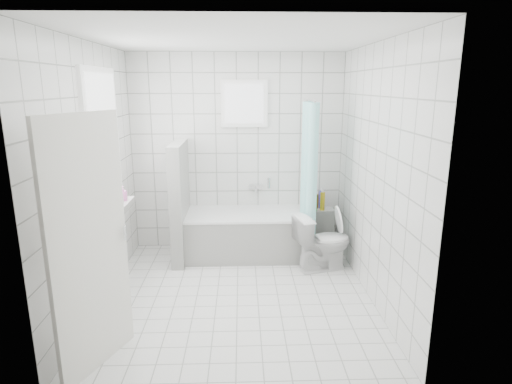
{
  "coord_description": "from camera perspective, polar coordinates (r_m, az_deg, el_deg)",
  "views": [
    {
      "loc": [
        0.06,
        -4.17,
        2.18
      ],
      "look_at": [
        0.21,
        0.35,
        1.05
      ],
      "focal_mm": 30.0,
      "sensor_mm": 36.0,
      "label": 1
    }
  ],
  "objects": [
    {
      "name": "ground",
      "position": [
        4.71,
        -2.5,
        -13.57
      ],
      "size": [
        3.0,
        3.0,
        0.0
      ],
      "primitive_type": "plane",
      "color": "white",
      "rests_on": "ground"
    },
    {
      "name": "ceiling",
      "position": [
        4.2,
        -2.9,
        19.74
      ],
      "size": [
        3.0,
        3.0,
        0.0
      ],
      "primitive_type": "plane",
      "rotation": [
        3.14,
        0.0,
        0.0
      ],
      "color": "white",
      "rests_on": "ground"
    },
    {
      "name": "wall_back",
      "position": [
        5.74,
        -2.52,
        5.19
      ],
      "size": [
        2.8,
        0.02,
        2.6
      ],
      "primitive_type": "cube",
      "color": "white",
      "rests_on": "ground"
    },
    {
      "name": "wall_front",
      "position": [
        2.82,
        -3.04,
        -4.24
      ],
      "size": [
        2.8,
        0.02,
        2.6
      ],
      "primitive_type": "cube",
      "color": "white",
      "rests_on": "ground"
    },
    {
      "name": "wall_left",
      "position": [
        4.51,
        -20.79,
        1.83
      ],
      "size": [
        0.02,
        3.0,
        2.6
      ],
      "primitive_type": "cube",
      "color": "white",
      "rests_on": "ground"
    },
    {
      "name": "wall_right",
      "position": [
        4.47,
        15.56,
        2.15
      ],
      "size": [
        0.02,
        3.0,
        2.6
      ],
      "primitive_type": "cube",
      "color": "white",
      "rests_on": "ground"
    },
    {
      "name": "window_left",
      "position": [
        4.73,
        -19.44,
        6.17
      ],
      "size": [
        0.01,
        0.9,
        1.4
      ],
      "primitive_type": "cube",
      "color": "white",
      "rests_on": "wall_left"
    },
    {
      "name": "window_back",
      "position": [
        5.63,
        -1.56,
        11.68
      ],
      "size": [
        0.5,
        0.01,
        0.5
      ],
      "primitive_type": "cube",
      "color": "white",
      "rests_on": "wall_back"
    },
    {
      "name": "window_sill",
      "position": [
        4.86,
        -18.23,
        -2.46
      ],
      "size": [
        0.18,
        1.02,
        0.08
      ],
      "primitive_type": "cube",
      "color": "white",
      "rests_on": "wall_left"
    },
    {
      "name": "door",
      "position": [
        3.48,
        -21.3,
        -6.84
      ],
      "size": [
        0.35,
        0.75,
        2.0
      ],
      "primitive_type": "cube",
      "rotation": [
        0.0,
        0.0,
        -0.4
      ],
      "color": "silver",
      "rests_on": "ground"
    },
    {
      "name": "bathtub",
      "position": [
        5.63,
        -0.97,
        -5.6
      ],
      "size": [
        1.61,
        0.77,
        0.58
      ],
      "color": "white",
      "rests_on": "ground"
    },
    {
      "name": "partition_wall",
      "position": [
        5.5,
        -10.09,
        -1.28
      ],
      "size": [
        0.15,
        0.85,
        1.5
      ],
      "primitive_type": "cube",
      "color": "white",
      "rests_on": "ground"
    },
    {
      "name": "tiled_ledge",
      "position": [
        5.97,
        8.3,
        -4.75
      ],
      "size": [
        0.4,
        0.24,
        0.55
      ],
      "primitive_type": "cube",
      "color": "white",
      "rests_on": "ground"
    },
    {
      "name": "toilet",
      "position": [
        5.25,
        8.9,
        -6.59
      ],
      "size": [
        0.76,
        0.55,
        0.69
      ],
      "primitive_type": "imported",
      "rotation": [
        0.0,
        0.0,
        1.83
      ],
      "color": "white",
      "rests_on": "ground"
    },
    {
      "name": "curtain_rod",
      "position": [
        5.34,
        7.16,
        11.98
      ],
      "size": [
        0.02,
        0.8,
        0.02
      ],
      "primitive_type": "cylinder",
      "rotation": [
        1.57,
        0.0,
        0.0
      ],
      "color": "silver",
      "rests_on": "wall_back"
    },
    {
      "name": "shower_curtain",
      "position": [
        5.32,
        7.08,
        2.2
      ],
      "size": [
        0.14,
        0.48,
        1.78
      ],
      "primitive_type": null,
      "color": "#53F4EB",
      "rests_on": "curtain_rod"
    },
    {
      "name": "tub_faucet",
      "position": [
        5.79,
        -0.06,
        0.75
      ],
      "size": [
        0.18,
        0.06,
        0.06
      ],
      "primitive_type": "cube",
      "color": "silver",
      "rests_on": "wall_back"
    },
    {
      "name": "sill_bottles",
      "position": [
        4.73,
        -18.58,
        -0.89
      ],
      "size": [
        0.19,
        0.76,
        0.32
      ],
      "color": "#2CC6C0",
      "rests_on": "window_sill"
    },
    {
      "name": "ledge_bottles",
      "position": [
        5.83,
        8.39,
        -1.21
      ],
      "size": [
        0.18,
        0.2,
        0.25
      ],
      "color": "#BB3316",
      "rests_on": "tiled_ledge"
    }
  ]
}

